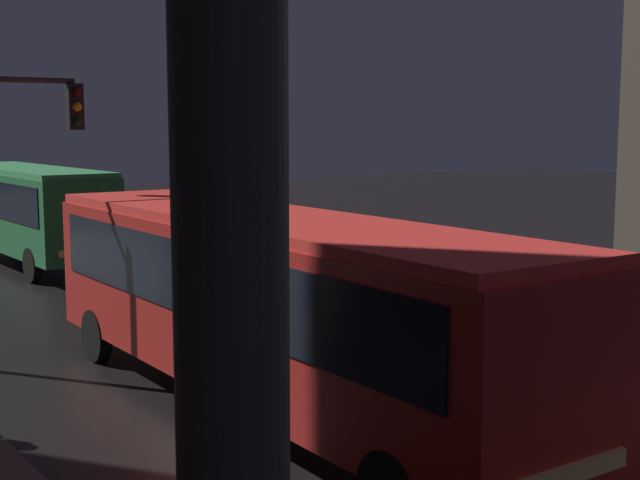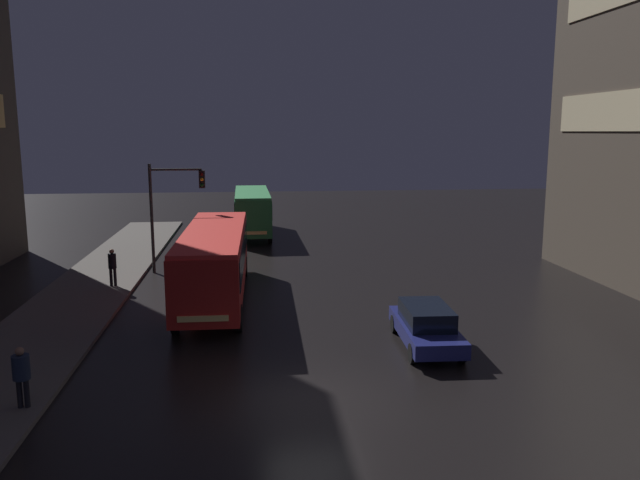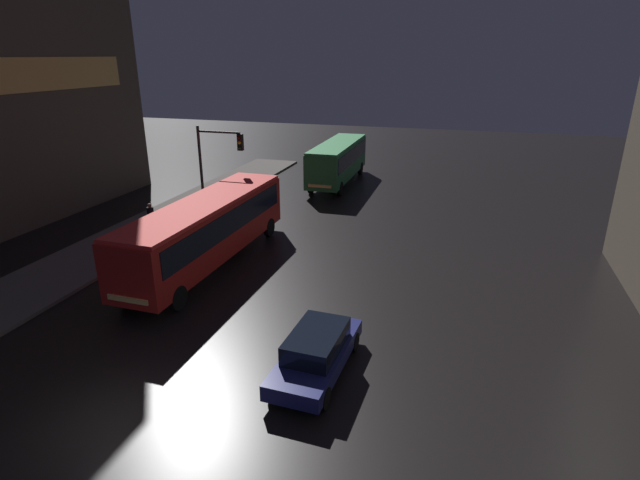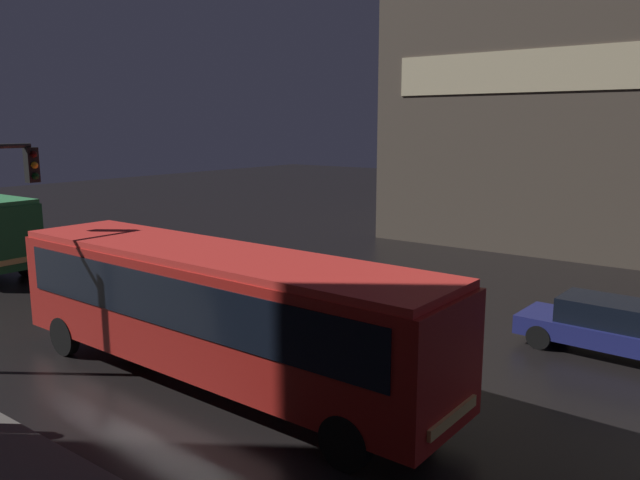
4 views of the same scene
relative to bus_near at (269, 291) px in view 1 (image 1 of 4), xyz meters
The scene contains 2 objects.
bus_near is the anchor object (origin of this frame).
bus_far 17.16m from the bus_near, 84.39° to the left, with size 2.50×9.87×3.10m.
Camera 1 is at (-10.35, -0.81, 4.49)m, focal length 50.00 mm.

